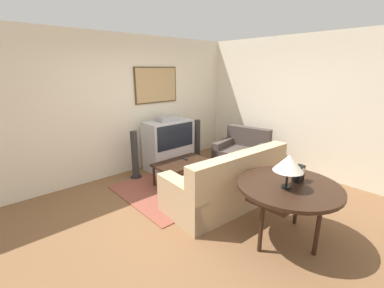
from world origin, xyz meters
TOP-DOWN VIEW (x-y plane):
  - ground_plane at (0.00, 0.00)m, footprint 12.00×12.00m
  - wall_back at (0.01, 2.13)m, footprint 12.00×0.10m
  - wall_right at (2.63, 0.00)m, footprint 0.06×12.00m
  - area_rug at (0.49, 0.80)m, footprint 2.41×1.70m
  - tv at (0.72, 1.71)m, footprint 1.00×0.52m
  - couch at (0.44, -0.17)m, footprint 1.95×1.00m
  - armchair at (1.92, 0.67)m, footprint 1.02×1.13m
  - coffee_table at (0.41, 0.88)m, footprint 1.00×0.60m
  - console_table at (0.32, -1.22)m, footprint 1.21×1.21m
  - table_lamp at (0.21, -1.24)m, footprint 0.34×0.34m
  - mantel_clock at (0.49, -1.24)m, footprint 0.14×0.10m
  - remote at (0.55, 0.97)m, footprint 0.07×0.16m
  - speaker_tower_left at (-0.10, 1.69)m, footprint 0.22×0.22m
  - speaker_tower_right at (1.55, 1.69)m, footprint 0.22×0.22m

SIDE VIEW (x-z plane):
  - ground_plane at x=0.00m, z-range 0.00..0.00m
  - area_rug at x=0.49m, z-range 0.00..0.01m
  - armchair at x=1.92m, z-range -0.14..0.70m
  - couch at x=0.44m, z-range -0.14..0.78m
  - coffee_table at x=0.41m, z-range 0.17..0.59m
  - remote at x=0.55m, z-range 0.42..0.44m
  - speaker_tower_left at x=-0.10m, z-range -0.03..0.91m
  - speaker_tower_right at x=1.55m, z-range -0.03..0.91m
  - tv at x=0.72m, z-range -0.03..1.08m
  - console_table at x=0.32m, z-range 0.31..1.05m
  - mantel_clock at x=0.49m, z-range 0.74..0.94m
  - table_lamp at x=0.21m, z-range 0.84..1.25m
  - wall_right at x=2.63m, z-range 0.00..2.70m
  - wall_back at x=0.01m, z-range 0.01..2.71m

